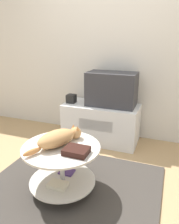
# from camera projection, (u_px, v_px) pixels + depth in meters

# --- Properties ---
(ground_plane) EXTENTS (12.00, 12.00, 0.00)m
(ground_plane) POSITION_uv_depth(u_px,v_px,m) (71.00, 190.00, 2.18)
(ground_plane) COLOR tan
(wall_back) EXTENTS (8.00, 0.05, 2.60)m
(wall_back) POSITION_uv_depth(u_px,v_px,m) (114.00, 48.00, 3.07)
(wall_back) COLOR silver
(wall_back) RESTS_ON ground_plane
(rug) EXTENTS (1.70, 1.42, 0.02)m
(rug) POSITION_uv_depth(u_px,v_px,m) (71.00, 189.00, 2.17)
(rug) COLOR #3D3833
(rug) RESTS_ON ground_plane
(tv_stand) EXTENTS (1.05, 0.49, 0.55)m
(tv_stand) POSITION_uv_depth(u_px,v_px,m) (101.00, 123.00, 3.14)
(tv_stand) COLOR white
(tv_stand) RESTS_ON ground_plane
(tv) EXTENTS (0.66, 0.37, 0.46)m
(tv) POSITION_uv_depth(u_px,v_px,m) (112.00, 89.00, 2.95)
(tv) COLOR #333338
(tv) RESTS_ON tv_stand
(speaker) EXTENTS (0.12, 0.12, 0.12)m
(speaker) POSITION_uv_depth(u_px,v_px,m) (71.00, 99.00, 3.13)
(speaker) COLOR black
(speaker) RESTS_ON tv_stand
(coffee_table) EXTENTS (0.72, 0.72, 0.47)m
(coffee_table) POSITION_uv_depth(u_px,v_px,m) (62.00, 164.00, 2.05)
(coffee_table) COLOR #B2B2B7
(coffee_table) RESTS_ON rug
(dvd_box) EXTENTS (0.21, 0.17, 0.05)m
(dvd_box) POSITION_uv_depth(u_px,v_px,m) (76.00, 151.00, 1.87)
(dvd_box) COLOR black
(dvd_box) RESTS_ON coffee_table
(cat) EXTENTS (0.34, 0.58, 0.15)m
(cat) POSITION_uv_depth(u_px,v_px,m) (58.00, 138.00, 2.00)
(cat) COLOR tan
(cat) RESTS_ON coffee_table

